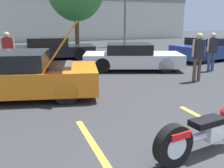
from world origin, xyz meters
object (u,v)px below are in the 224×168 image
object	(u,v)px
show_car_hood_open	(18,75)
parked_car_mid_left_row	(51,49)
spectator_near_motorcycle	(198,53)
spectator_far_lot	(8,49)
spectator_midground	(212,49)
parked_car_mid_right_row	(132,57)
motorcycle	(218,128)
parked_car_right_row	(210,49)

from	to	relation	value
show_car_hood_open	parked_car_mid_left_row	size ratio (longest dim) A/B	0.99
spectator_near_motorcycle	spectator_far_lot	world-z (taller)	spectator_near_motorcycle
spectator_midground	parked_car_mid_left_row	bearing A→B (deg)	134.72
show_car_hood_open	parked_car_mid_right_row	xyz separation A→B (m)	(4.65, 2.47, -0.08)
motorcycle	parked_car_mid_left_row	bearing A→B (deg)	88.12
parked_car_mid_right_row	spectator_near_motorcycle	xyz separation A→B (m)	(1.21, -2.76, 0.46)
show_car_hood_open	parked_car_right_row	world-z (taller)	show_car_hood_open
spectator_far_lot	parked_car_mid_left_row	bearing A→B (deg)	55.41
motorcycle	spectator_far_lot	size ratio (longest dim) A/B	1.58
show_car_hood_open	spectator_midground	xyz separation A→B (m)	(7.61, 0.97, 0.33)
parked_car_mid_left_row	spectator_near_motorcycle	distance (m)	8.25
show_car_hood_open	parked_car_right_row	distance (m)	10.38
parked_car_right_row	spectator_midground	xyz separation A→B (m)	(-2.17, -2.51, 0.37)
parked_car_right_row	parked_car_mid_right_row	xyz separation A→B (m)	(-5.13, -1.02, -0.04)
show_car_hood_open	parked_car_right_row	bearing A→B (deg)	33.23
spectator_midground	spectator_far_lot	bearing A→B (deg)	160.16
motorcycle	parked_car_mid_right_row	xyz separation A→B (m)	(1.64, 6.82, 0.15)
show_car_hood_open	parked_car_mid_right_row	distance (m)	5.27
spectator_near_motorcycle	spectator_midground	xyz separation A→B (m)	(1.75, 1.27, -0.05)
parked_car_mid_right_row	spectator_near_motorcycle	bearing A→B (deg)	-45.88
parked_car_mid_left_row	spectator_midground	world-z (taller)	spectator_midground
motorcycle	spectator_near_motorcycle	xyz separation A→B (m)	(2.85, 4.05, 0.61)
parked_car_right_row	spectator_near_motorcycle	world-z (taller)	spectator_near_motorcycle
parked_car_mid_right_row	spectator_midground	xyz separation A→B (m)	(2.96, -1.49, 0.40)
motorcycle	spectator_far_lot	world-z (taller)	spectator_far_lot
spectator_far_lot	spectator_near_motorcycle	bearing A→B (deg)	-33.78
parked_car_right_row	motorcycle	bearing A→B (deg)	-138.50
parked_car_right_row	spectator_far_lot	xyz separation A→B (m)	(-10.09, 0.35, 0.39)
parked_car_right_row	parked_car_mid_right_row	distance (m)	5.23
parked_car_mid_left_row	parked_car_right_row	bearing A→B (deg)	-16.84
parked_car_mid_right_row	show_car_hood_open	bearing A→B (deg)	-131.55
show_car_hood_open	spectator_midground	size ratio (longest dim) A/B	2.95
parked_car_right_row	parked_car_mid_right_row	bearing A→B (deg)	-176.44
show_car_hood_open	spectator_midground	distance (m)	7.68
spectator_midground	spectator_far_lot	size ratio (longest dim) A/B	0.98
parked_car_mid_left_row	parked_car_mid_right_row	size ratio (longest dim) A/B	1.07
parked_car_mid_left_row	parked_car_mid_right_row	distance (m)	5.25
spectator_far_lot	parked_car_right_row	bearing A→B (deg)	-1.97
show_car_hood_open	spectator_near_motorcycle	size ratio (longest dim) A/B	2.80
spectator_midground	spectator_far_lot	distance (m)	8.42
motorcycle	spectator_midground	distance (m)	7.06
parked_car_mid_left_row	spectator_near_motorcycle	size ratio (longest dim) A/B	2.85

